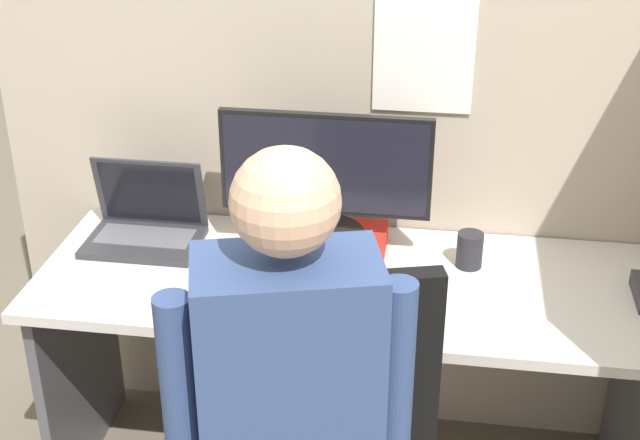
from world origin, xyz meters
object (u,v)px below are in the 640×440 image
(monitor, at_px, (325,173))
(laptop, at_px, (146,226))
(paper_box, at_px, (325,243))
(carrot_toy, at_px, (420,306))
(coffee_mug, at_px, (470,250))

(monitor, bearing_deg, laptop, -178.54)
(paper_box, bearing_deg, carrot_toy, -44.54)
(carrot_toy, bearing_deg, laptop, 161.64)
(laptop, relative_size, carrot_toy, 2.27)
(coffee_mug, bearing_deg, laptop, 179.48)
(paper_box, height_order, coffee_mug, coffee_mug)
(monitor, height_order, carrot_toy, monitor)
(monitor, bearing_deg, carrot_toy, -44.82)
(monitor, relative_size, coffee_mug, 5.80)
(monitor, relative_size, laptop, 1.79)
(carrot_toy, bearing_deg, monitor, 135.18)
(laptop, height_order, coffee_mug, laptop)
(laptop, bearing_deg, paper_box, 1.17)
(carrot_toy, distance_m, coffee_mug, 0.29)
(paper_box, xyz_separation_m, carrot_toy, (0.28, -0.28, -0.01))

